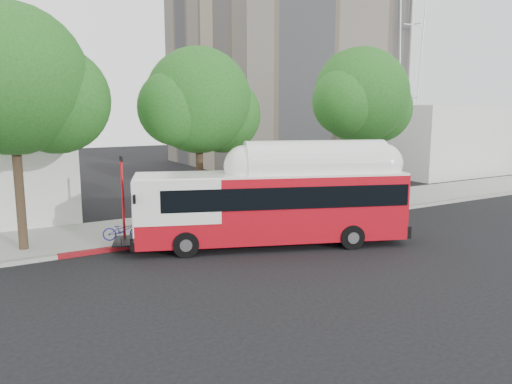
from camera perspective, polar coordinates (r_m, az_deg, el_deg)
ground at (r=20.16m, az=3.37°, el=-7.03°), size 120.00×120.00×0.00m
sidewalk at (r=25.61m, az=-4.76°, el=-3.28°), size 60.00×5.00×0.15m
curb_strip at (r=23.36m, az=-1.98°, el=-4.51°), size 60.00×0.30×0.15m
red_curb_segment at (r=22.13m, az=-8.85°, el=-5.40°), size 10.00×0.32×0.16m
street_tree_left at (r=21.72m, az=-24.95°, el=10.94°), size 6.67×5.80×9.74m
street_tree_mid at (r=24.33m, az=-5.77°, el=9.87°), size 5.75×5.00×8.62m
street_tree_right at (r=29.81m, az=12.48°, el=10.30°), size 6.21×5.40×9.18m
horizon_block at (r=51.94m, az=21.47°, el=5.85°), size 20.00×12.00×6.00m
transit_bus at (r=20.94m, az=2.01°, el=-1.71°), size 11.98×6.22×3.56m
signal_pole at (r=21.23m, az=-14.95°, el=-1.03°), size 0.11×0.36×3.84m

